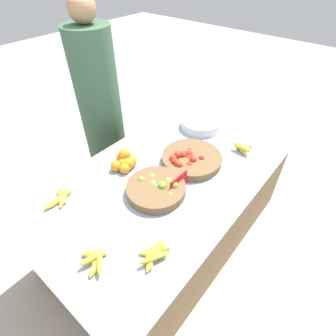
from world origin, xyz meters
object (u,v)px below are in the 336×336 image
(vendor_person, at_px, (101,112))
(metal_bowl, at_px, (201,124))
(tomato_basket, at_px, (191,159))
(price_sign, at_px, (179,183))
(lime_bowl, at_px, (156,189))

(vendor_person, bearing_deg, metal_bowl, -59.52)
(tomato_basket, relative_size, vendor_person, 0.26)
(vendor_person, bearing_deg, tomato_basket, -89.31)
(tomato_basket, distance_m, vendor_person, 0.90)
(tomato_basket, xyz_separation_m, price_sign, (-0.25, -0.09, 0.02))
(tomato_basket, xyz_separation_m, vendor_person, (-0.01, 0.90, 0.04))
(metal_bowl, relative_size, vendor_person, 0.20)
(lime_bowl, xyz_separation_m, tomato_basket, (0.35, 0.01, 0.00))
(lime_bowl, distance_m, price_sign, 0.14)
(tomato_basket, distance_m, price_sign, 0.27)
(metal_bowl, bearing_deg, lime_bowl, -165.24)
(lime_bowl, xyz_separation_m, vendor_person, (0.34, 0.91, 0.04))
(lime_bowl, bearing_deg, metal_bowl, 14.76)
(vendor_person, bearing_deg, lime_bowl, -110.71)
(metal_bowl, relative_size, price_sign, 2.06)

